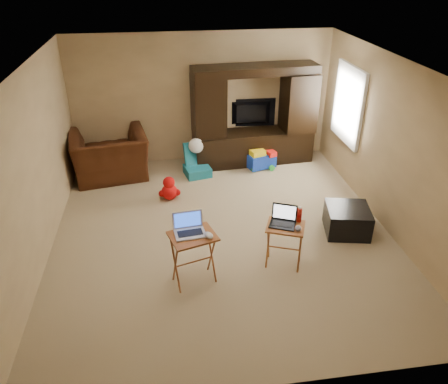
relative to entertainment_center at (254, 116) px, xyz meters
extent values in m
plane|color=tan|center=(-0.97, -2.43, -0.96)|extent=(5.50, 5.50, 0.00)
plane|color=silver|center=(-0.97, -2.43, 1.54)|extent=(5.50, 5.50, 0.00)
plane|color=tan|center=(-0.97, 0.32, 0.29)|extent=(5.00, 0.00, 5.00)
plane|color=tan|center=(-0.97, -5.18, 0.29)|extent=(5.00, 0.00, 5.00)
plane|color=tan|center=(-3.47, -2.43, 0.29)|extent=(0.00, 5.50, 5.50)
plane|color=tan|center=(1.53, -2.43, 0.29)|extent=(0.00, 5.50, 5.50)
plane|color=white|center=(1.51, -0.88, 0.44)|extent=(0.00, 1.20, 1.20)
cube|color=white|center=(1.49, -0.88, 0.44)|extent=(0.06, 1.14, 1.34)
cube|color=black|center=(0.00, 0.00, 0.00)|extent=(2.40, 0.76, 1.93)
imported|color=black|center=(0.00, 0.23, -0.04)|extent=(0.99, 0.19, 0.56)
imported|color=#45230E|center=(-2.77, -0.29, -0.53)|extent=(1.52, 1.38, 0.87)
cube|color=black|center=(0.91, -2.69, -0.76)|extent=(0.74, 0.74, 0.40)
cube|color=#A25127|center=(-1.48, -3.50, -0.61)|extent=(0.65, 0.58, 0.71)
cube|color=#A14C27|center=(-0.26, -3.34, -0.65)|extent=(0.60, 0.54, 0.63)
cube|color=#BBBABF|center=(-1.51, -3.47, -0.13)|extent=(0.41, 0.34, 0.24)
cube|color=black|center=(-0.30, -3.32, -0.21)|extent=(0.41, 0.38, 0.24)
ellipsoid|color=silver|center=(-1.29, -3.57, -0.22)|extent=(0.14, 0.17, 0.06)
ellipsoid|color=#3E3E43|center=(-0.13, -3.46, -0.31)|extent=(0.12, 0.15, 0.05)
cylinder|color=red|center=(-0.06, -3.26, -0.24)|extent=(0.06, 0.06, 0.19)
camera|label=1|loc=(-1.74, -7.91, 2.80)|focal=35.00mm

